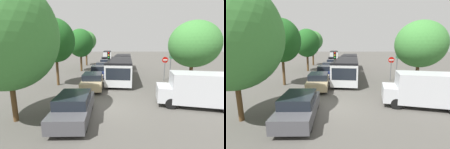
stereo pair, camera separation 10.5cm
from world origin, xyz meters
The scene contains 18 objects.
ground_plane centered at (0.00, 0.00, 0.00)m, with size 200.00×200.00×0.00m, color #4F4C47.
articulated_bus centered at (1.60, 12.23, 1.46)m, with size 4.25×17.18×2.53m.
city_bus_rear centered at (-1.63, 41.50, 1.37)m, with size 2.75×11.03×2.36m.
queued_car_graphite centered at (-1.86, -1.60, 0.75)m, with size 1.94×4.33×1.49m.
queued_car_tan centered at (-1.64, 4.55, 0.77)m, with size 1.98×4.44×1.52m.
queued_car_navy centered at (-1.64, 10.09, 0.76)m, with size 1.96×4.39×1.51m.
queued_car_white centered at (-1.62, 14.99, 0.71)m, with size 1.82×4.08×1.40m.
queued_car_blue centered at (-1.47, 20.92, 0.69)m, with size 1.77×3.97×1.36m.
queued_car_red centered at (-1.55, 26.51, 0.75)m, with size 1.92×4.28×1.47m.
white_van centered at (6.09, 0.26, 1.24)m, with size 5.30×2.95×2.31m.
traffic_light centered at (-0.24, 8.88, 2.50)m, with size 0.36×0.38×3.40m.
no_entry_sign centered at (6.36, 7.96, 1.88)m, with size 0.70×0.08×2.82m.
direction_sign_post centered at (7.82, 10.04, 2.57)m, with size 0.22×1.40×3.60m.
tree_left_near centered at (-5.04, -1.85, 4.59)m, with size 5.15×5.15×7.40m.
tree_left_mid centered at (-5.41, 5.80, 4.49)m, with size 3.84×3.84×6.78m.
tree_left_far centered at (-4.89, 14.87, 4.50)m, with size 4.05×4.05×6.73m.
tree_left_distant centered at (-5.35, 22.20, 4.99)m, with size 4.23×4.23×7.15m.
tree_right_near centered at (8.56, 6.22, 4.24)m, with size 4.94×4.94×6.61m.
Camera 2 is at (0.41, -9.45, 4.07)m, focal length 24.00 mm.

